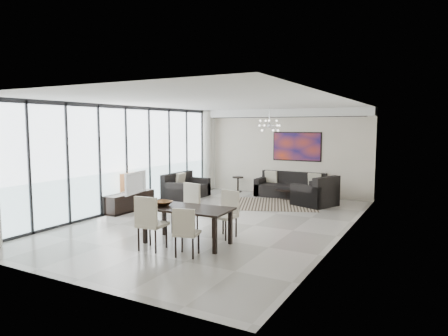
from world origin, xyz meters
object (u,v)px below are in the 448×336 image
Objects in this scene: tv_console at (130,202)px; sofa_main at (290,189)px; coffee_table at (288,193)px; dining_table at (187,212)px; television at (132,183)px.

sofa_main is at bearing 52.69° from tv_console.
coffee_table is 0.33m from sofa_main.
coffee_table is 5.74m from dining_table.
sofa_main reaches higher than coffee_table.
sofa_main reaches higher than tv_console.
television reaches higher than coffee_table.
coffee_table is at bearing 50.15° from tv_console.
coffee_table is 0.49× the size of dining_table.
tv_console is 3.67m from dining_table.
dining_table reaches higher than coffee_table.
dining_table is at bearing -90.44° from sofa_main.
dining_table is (-0.09, -5.72, 0.47)m from coffee_table.
dining_table is at bearing -30.24° from tv_console.
tv_console is at bearing 60.93° from television.
television is (-3.08, -3.94, 0.63)m from coffee_table.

